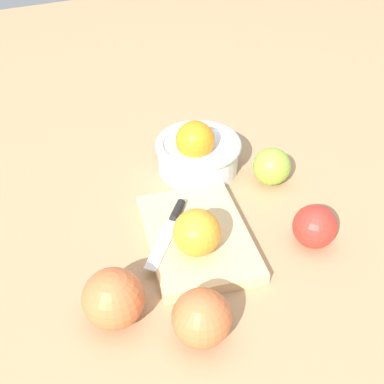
% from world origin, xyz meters
% --- Properties ---
extents(ground_plane, '(2.40, 2.40, 0.00)m').
position_xyz_m(ground_plane, '(0.00, 0.00, 0.00)').
color(ground_plane, tan).
extents(bowl, '(0.16, 0.16, 0.11)m').
position_xyz_m(bowl, '(-0.12, 0.08, 0.04)').
color(bowl, silver).
rests_on(bowl, ground_plane).
extents(cutting_board, '(0.25, 0.19, 0.02)m').
position_xyz_m(cutting_board, '(0.06, -0.01, 0.01)').
color(cutting_board, '#DBB77F').
rests_on(cutting_board, ground_plane).
extents(orange_on_board, '(0.07, 0.07, 0.07)m').
position_xyz_m(orange_on_board, '(0.10, -0.02, 0.06)').
color(orange_on_board, orange).
rests_on(orange_on_board, cutting_board).
extents(knife, '(0.13, 0.11, 0.01)m').
position_xyz_m(knife, '(0.03, -0.04, 0.02)').
color(knife, silver).
rests_on(knife, cutting_board).
extents(apple_back_right, '(0.07, 0.07, 0.07)m').
position_xyz_m(apple_back_right, '(0.14, 0.16, 0.04)').
color(apple_back_right, red).
rests_on(apple_back_right, ground_plane).
extents(apple_back_center, '(0.07, 0.07, 0.07)m').
position_xyz_m(apple_back_center, '(-0.03, 0.18, 0.03)').
color(apple_back_center, '#8EB738').
rests_on(apple_back_center, ground_plane).
extents(apple_front_right, '(0.08, 0.08, 0.08)m').
position_xyz_m(apple_front_right, '(0.23, -0.08, 0.04)').
color(apple_front_right, '#CC6638').
rests_on(apple_front_right, ground_plane).
extents(apple_front_right_2, '(0.08, 0.08, 0.08)m').
position_xyz_m(apple_front_right_2, '(0.15, -0.17, 0.04)').
color(apple_front_right_2, '#CC6638').
rests_on(apple_front_right_2, ground_plane).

